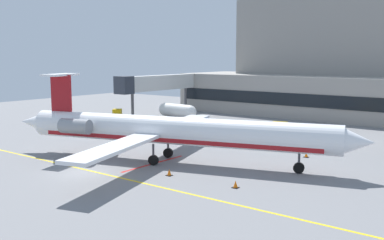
{
  "coord_description": "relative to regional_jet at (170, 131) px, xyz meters",
  "views": [
    {
      "loc": [
        29.59,
        -23.5,
        9.57
      ],
      "look_at": [
        1.17,
        13.53,
        3.0
      ],
      "focal_mm": 42.42,
      "sensor_mm": 36.0,
      "label": 1
    }
  ],
  "objects": [
    {
      "name": "safety_cone_delta",
      "position": [
        9.16,
        -3.36,
        -2.64
      ],
      "size": [
        0.47,
        0.47,
        0.55
      ],
      "color": "orange",
      "rests_on": "ground"
    },
    {
      "name": "ground",
      "position": [
        -3.35,
        -7.37,
        -2.94
      ],
      "size": [
        120.0,
        120.0,
        0.11
      ],
      "color": "slate"
    },
    {
      "name": "safety_cone_alpha",
      "position": [
        -9.14,
        6.04,
        -2.64
      ],
      "size": [
        0.47,
        0.47,
        0.55
      ],
      "color": "orange",
      "rests_on": "ground"
    },
    {
      "name": "safety_cone_charlie",
      "position": [
        9.11,
        9.41,
        -2.64
      ],
      "size": [
        0.47,
        0.47,
        0.55
      ],
      "color": "orange",
      "rests_on": "ground"
    },
    {
      "name": "belt_loader",
      "position": [
        -2.99,
        11.22,
        -1.99
      ],
      "size": [
        3.32,
        3.89,
        1.97
      ],
      "color": "#1E4CB2",
      "rests_on": "ground"
    },
    {
      "name": "pushback_tractor",
      "position": [
        -21.55,
        14.48,
        -1.99
      ],
      "size": [
        3.27,
        3.05,
        2.01
      ],
      "color": "#E5B20C",
      "rests_on": "ground"
    },
    {
      "name": "terminal_building",
      "position": [
        0.81,
        41.4,
        4.46
      ],
      "size": [
        56.08,
        16.04,
        19.3
      ],
      "color": "gray",
      "rests_on": "ground"
    },
    {
      "name": "baggage_tug",
      "position": [
        3.49,
        15.09,
        -1.85
      ],
      "size": [
        2.89,
        3.69,
        2.32
      ],
      "color": "#E5B20C",
      "rests_on": "ground"
    },
    {
      "name": "fuel_tank",
      "position": [
        -17.42,
        22.29,
        -1.56
      ],
      "size": [
        7.14,
        2.3,
        2.36
      ],
      "color": "white",
      "rests_on": "ground"
    },
    {
      "name": "safety_cone_bravo",
      "position": [
        3.07,
        -3.69,
        -2.64
      ],
      "size": [
        0.47,
        0.47,
        0.55
      ],
      "color": "orange",
      "rests_on": "ground"
    },
    {
      "name": "regional_jet",
      "position": [
        0.0,
        0.0,
        0.0
      ],
      "size": [
        33.16,
        25.19,
        7.88
      ],
      "color": "white",
      "rests_on": "ground"
    },
    {
      "name": "jet_bridge_west",
      "position": [
        -22.79,
        23.31,
        2.36
      ],
      "size": [
        2.4,
        17.23,
        6.65
      ],
      "color": "silver",
      "rests_on": "ground"
    }
  ]
}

